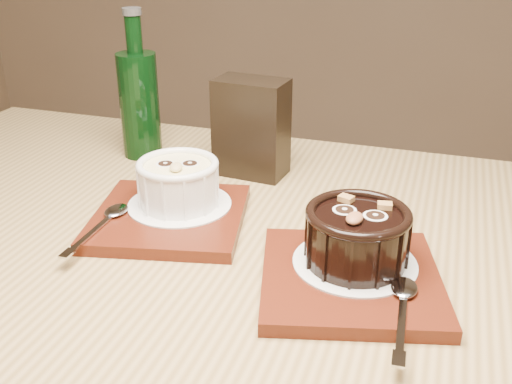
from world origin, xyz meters
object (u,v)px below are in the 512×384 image
condiment_stand (251,128)px  green_bottle (139,101)px  ramekin_white (178,181)px  table (223,321)px  tray_right (350,279)px  ramekin_dark (357,234)px  tray_left (169,217)px

condiment_stand → green_bottle: (-0.19, 0.03, 0.02)m
ramekin_white → table: bearing=-61.1°
tray_right → green_bottle: green_bottle is taller
ramekin_dark → green_bottle: bearing=152.8°
ramekin_dark → green_bottle: green_bottle is taller
green_bottle → ramekin_white: bearing=-54.3°
tray_left → green_bottle: bearing=121.7°
tray_right → green_bottle: size_ratio=0.80×
condiment_stand → tray_right: bearing=-56.1°
ramekin_white → tray_right: (0.23, -0.10, -0.04)m
ramekin_white → green_bottle: bearing=109.6°
ramekin_dark → condiment_stand: condiment_stand is taller
ramekin_white → condiment_stand: condiment_stand is taller
table → ramekin_white: ramekin_white is taller
ramekin_dark → ramekin_white: bearing=169.2°
green_bottle → table: bearing=-51.2°
tray_left → table: bearing=-34.1°
ramekin_white → ramekin_dark: (0.23, -0.08, 0.00)m
ramekin_dark → green_bottle: 0.45m
table → tray_left: size_ratio=6.94×
green_bottle → tray_right: bearing=-38.8°
ramekin_white → tray_right: ramekin_white is taller
table → tray_right: size_ratio=6.94×
ramekin_white → condiment_stand: size_ratio=0.73×
tray_left → condiment_stand: bearing=72.0°
condiment_stand → green_bottle: size_ratio=0.62×
tray_right → condiment_stand: 0.32m
tray_left → green_bottle: green_bottle is taller
tray_left → ramekin_dark: 0.25m
ramekin_white → tray_right: size_ratio=0.56×
tray_left → ramekin_dark: ramekin_dark is taller
table → tray_left: (-0.09, 0.06, 0.10)m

